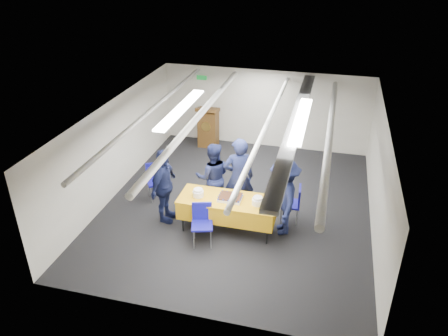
{
  "coord_description": "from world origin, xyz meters",
  "views": [
    {
      "loc": [
        1.86,
        -8.47,
        5.55
      ],
      "look_at": [
        -0.28,
        -0.2,
        1.05
      ],
      "focal_mm": 35.0,
      "sensor_mm": 36.0,
      "label": 1
    }
  ],
  "objects": [
    {
      "name": "ground",
      "position": [
        0.0,
        0.0,
        0.0
      ],
      "size": [
        7.0,
        7.0,
        0.0
      ],
      "primitive_type": "plane",
      "color": "black",
      "rests_on": "ground"
    },
    {
      "name": "room_shell",
      "position": [
        0.09,
        0.41,
        1.81
      ],
      "size": [
        6.0,
        7.0,
        2.3
      ],
      "color": "silver",
      "rests_on": "ground"
    },
    {
      "name": "serving_table",
      "position": [
        0.0,
        -1.0,
        0.56
      ],
      "size": [
        2.04,
        0.81,
        0.77
      ],
      "color": "black",
      "rests_on": "ground"
    },
    {
      "name": "sheet_cake",
      "position": [
        0.06,
        -1.0,
        0.81
      ],
      "size": [
        0.49,
        0.38,
        0.09
      ],
      "color": "white",
      "rests_on": "serving_table"
    },
    {
      "name": "plate_stack_left",
      "position": [
        -0.62,
        -1.05,
        0.85
      ],
      "size": [
        0.23,
        0.23,
        0.17
      ],
      "color": "white",
      "rests_on": "serving_table"
    },
    {
      "name": "plate_stack_right",
      "position": [
        0.64,
        -1.05,
        0.85
      ],
      "size": [
        0.23,
        0.23,
        0.17
      ],
      "color": "white",
      "rests_on": "serving_table"
    },
    {
      "name": "podium",
      "position": [
        -1.6,
        3.05,
        0.61
      ],
      "size": [
        0.62,
        0.53,
        1.25
      ],
      "color": "brown",
      "rests_on": "ground"
    },
    {
      "name": "chair_near",
      "position": [
        -0.4,
        -1.52,
        0.53
      ],
      "size": [
        0.52,
        0.52,
        0.87
      ],
      "color": "gray",
      "rests_on": "ground"
    },
    {
      "name": "chair_right",
      "position": [
        1.32,
        -0.35,
        0.53
      ],
      "size": [
        0.45,
        0.45,
        0.87
      ],
      "color": "gray",
      "rests_on": "ground"
    },
    {
      "name": "chair_left",
      "position": [
        -1.99,
        -0.1,
        0.53
      ],
      "size": [
        0.58,
        0.58,
        0.87
      ],
      "color": "gray",
      "rests_on": "ground"
    },
    {
      "name": "sailor_a",
      "position": [
        0.09,
        -0.34,
        0.93
      ],
      "size": [
        0.8,
        0.67,
        1.87
      ],
      "primitive_type": "imported",
      "rotation": [
        0.0,
        0.0,
        3.52
      ],
      "color": "black",
      "rests_on": "ground"
    },
    {
      "name": "sailor_b",
      "position": [
        -0.53,
        -0.25,
        0.81
      ],
      "size": [
        0.94,
        0.82,
        1.62
      ],
      "primitive_type": "imported",
      "rotation": [
        0.0,
        0.0,
        3.45
      ],
      "color": "black",
      "rests_on": "ground"
    },
    {
      "name": "sailor_c",
      "position": [
        -1.41,
        -0.97,
        0.85
      ],
      "size": [
        0.5,
        1.03,
        1.7
      ],
      "primitive_type": "imported",
      "rotation": [
        0.0,
        0.0,
        1.48
      ],
      "color": "black",
      "rests_on": "ground"
    },
    {
      "name": "sailor_d",
      "position": [
        1.13,
        -0.76,
        0.85
      ],
      "size": [
        0.88,
        1.22,
        1.7
      ],
      "primitive_type": "imported",
      "rotation": [
        0.0,
        0.0,
        -1.32
      ],
      "color": "black",
      "rests_on": "ground"
    }
  ]
}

